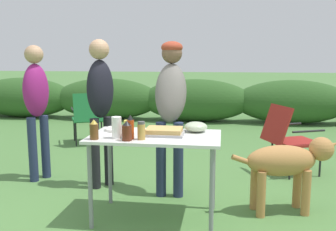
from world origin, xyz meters
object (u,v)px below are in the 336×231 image
at_px(relish_jar, 128,128).
at_px(standing_person_in_navy_coat, 171,98).
at_px(mixing_bowl, 196,127).
at_px(standing_person_with_beanie, 36,99).
at_px(hot_sauce_bottle, 130,127).
at_px(bbq_sauce_bottle, 127,131).
at_px(camp_chair_near_hedge, 88,115).
at_px(standing_person_in_red_jacket, 100,98).
at_px(beer_bottle, 94,130).
at_px(folding_table, 155,144).
at_px(plate_stack, 119,129).
at_px(camp_chair_green_behind_table, 288,136).
at_px(dog, 288,163).
at_px(food_tray, 164,132).
at_px(paper_cup_stack, 117,127).
at_px(spice_jar, 141,131).

xyz_separation_m(relish_jar, standing_person_in_navy_coat, (0.27, 0.69, 0.18)).
distance_m(mixing_bowl, standing_person_with_beanie, 1.94).
relative_size(mixing_bowl, hot_sauce_bottle, 1.03).
distance_m(bbq_sauce_bottle, camp_chair_near_hedge, 3.16).
distance_m(hot_sauce_bottle, relish_jar, 0.12).
bearing_deg(standing_person_in_red_jacket, beer_bottle, -125.62).
bearing_deg(folding_table, beer_bottle, -153.64).
height_order(hot_sauce_bottle, bbq_sauce_bottle, hot_sauce_bottle).
bearing_deg(folding_table, bbq_sauce_bottle, -128.76).
bearing_deg(folding_table, plate_stack, 156.27).
bearing_deg(bbq_sauce_bottle, mixing_bowl, 39.67).
bearing_deg(camp_chair_green_behind_table, plate_stack, -75.79).
relative_size(dog, camp_chair_near_hedge, 1.18).
xyz_separation_m(plate_stack, dog, (1.51, 0.14, -0.29)).
bearing_deg(standing_person_in_navy_coat, bbq_sauce_bottle, -107.13).
distance_m(mixing_bowl, hot_sauce_bottle, 0.62).
height_order(food_tray, dog, food_tray).
relative_size(beer_bottle, relish_jar, 1.23).
distance_m(folding_table, bbq_sauce_bottle, 0.33).
height_order(relish_jar, camp_chair_near_hedge, relish_jar).
bearing_deg(food_tray, standing_person_in_navy_coat, 92.41).
height_order(relish_jar, dog, relish_jar).
relative_size(mixing_bowl, standing_person_with_beanie, 0.13).
xyz_separation_m(plate_stack, hot_sauce_bottle, (0.18, -0.32, 0.08)).
bearing_deg(standing_person_with_beanie, paper_cup_stack, -102.99).
distance_m(mixing_bowl, relish_jar, 0.61).
distance_m(bbq_sauce_bottle, standing_person_with_beanie, 1.70).
height_order(mixing_bowl, bbq_sauce_bottle, bbq_sauce_bottle).
height_order(folding_table, hot_sauce_bottle, hot_sauce_bottle).
bearing_deg(spice_jar, mixing_bowl, 42.26).
relative_size(hot_sauce_bottle, dog, 0.20).
distance_m(paper_cup_stack, relish_jar, 0.13).
xyz_separation_m(bbq_sauce_bottle, standing_person_with_beanie, (-1.31, 1.07, 0.11)).
height_order(folding_table, camp_chair_near_hedge, camp_chair_near_hedge).
distance_m(plate_stack, hot_sauce_bottle, 0.38).
relative_size(beer_bottle, dog, 0.17).
distance_m(beer_bottle, camp_chair_near_hedge, 3.04).
bearing_deg(dog, spice_jar, -82.54).
distance_m(beer_bottle, spice_jar, 0.38).
distance_m(bbq_sauce_bottle, standing_person_in_navy_coat, 0.92).
height_order(paper_cup_stack, dog, paper_cup_stack).
bearing_deg(camp_chair_near_hedge, standing_person_in_navy_coat, -76.44).
distance_m(plate_stack, dog, 1.54).
distance_m(folding_table, plate_stack, 0.40).
height_order(food_tray, beer_bottle, beer_bottle).
bearing_deg(relish_jar, dog, 14.42).
relative_size(standing_person_in_red_jacket, camp_chair_green_behind_table, 1.89).
bearing_deg(food_tray, dog, 13.88).
height_order(food_tray, relish_jar, relish_jar).
xyz_separation_m(food_tray, standing_person_with_beanie, (-1.57, 0.80, 0.16)).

